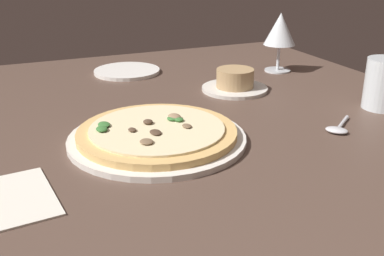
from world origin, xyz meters
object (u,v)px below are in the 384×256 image
at_px(pizza_main, 157,135).
at_px(water_glass, 384,87).
at_px(wine_glass_far, 280,31).
at_px(side_plate, 127,71).
at_px(spoon, 338,128).
at_px(ramekin_on_saucer, 235,82).

xyz_separation_m(pizza_main, water_glass, (0.02, 0.48, 0.03)).
height_order(wine_glass_far, side_plate, wine_glass_far).
bearing_deg(water_glass, spoon, -68.04).
bearing_deg(pizza_main, spoon, 75.22).
height_order(water_glass, spoon, water_glass).
height_order(ramekin_on_saucer, side_plate, ramekin_on_saucer).
distance_m(pizza_main, spoon, 0.33).
height_order(ramekin_on_saucer, water_glass, water_glass).
xyz_separation_m(ramekin_on_saucer, spoon, (0.29, 0.05, -0.02)).
height_order(ramekin_on_saucer, wine_glass_far, wine_glass_far).
bearing_deg(wine_glass_far, ramekin_on_saucer, -59.47).
distance_m(wine_glass_far, water_glass, 0.35).
relative_size(wine_glass_far, side_plate, 0.89).
xyz_separation_m(pizza_main, side_plate, (-0.46, 0.08, -0.01)).
distance_m(pizza_main, ramekin_on_saucer, 0.34).
height_order(pizza_main, water_glass, water_glass).
bearing_deg(wine_glass_far, water_glass, 5.34).
bearing_deg(spoon, water_glass, 111.96).
distance_m(ramekin_on_saucer, side_plate, 0.31).
relative_size(ramekin_on_saucer, water_glass, 1.47).
bearing_deg(pizza_main, side_plate, 170.52).
relative_size(pizza_main, water_glass, 2.95).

